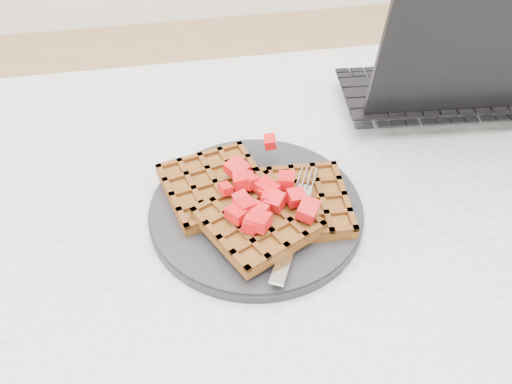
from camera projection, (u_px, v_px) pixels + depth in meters
table at (299, 286)px, 0.76m from camera, size 1.20×0.80×0.75m
plate at (256, 211)px, 0.69m from camera, size 0.26×0.26×0.02m
waffles at (257, 202)px, 0.68m from camera, size 0.23×0.22×0.03m
strawberry_pile at (256, 183)px, 0.66m from camera, size 0.15×0.15×0.02m
fork at (297, 221)px, 0.66m from camera, size 0.10×0.17×0.02m
laptop at (464, 71)px, 0.86m from camera, size 0.40×0.30×0.26m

